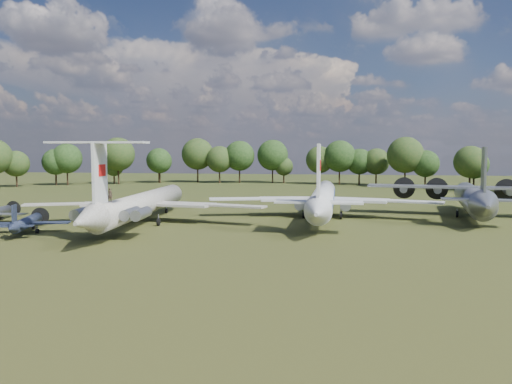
% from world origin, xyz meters
% --- Properties ---
extents(ground, '(300.00, 300.00, 0.00)m').
position_xyz_m(ground, '(0.00, 0.00, 0.00)').
color(ground, '#1D3612').
rests_on(ground, ground).
extents(il62_airliner, '(38.20, 48.02, 4.49)m').
position_xyz_m(il62_airliner, '(-4.71, -1.36, 2.24)').
color(il62_airliner, silver).
rests_on(il62_airliner, ground).
extents(tu104_jet, '(36.33, 48.12, 4.77)m').
position_xyz_m(tu104_jet, '(20.43, 8.92, 2.39)').
color(tu104_jet, silver).
rests_on(tu104_jet, ground).
extents(an12_transport, '(37.57, 40.75, 4.76)m').
position_xyz_m(an12_transport, '(43.72, 13.44, 2.38)').
color(an12_transport, '#ACAEB4').
rests_on(an12_transport, ground).
extents(small_prop_west, '(14.04, 16.50, 2.06)m').
position_xyz_m(small_prop_west, '(-16.31, -11.43, 1.03)').
color(small_prop_west, black).
rests_on(small_prop_west, ground).
extents(person_on_il62, '(0.66, 0.50, 1.63)m').
position_xyz_m(person_on_il62, '(-3.86, -13.89, 5.30)').
color(person_on_il62, brown).
rests_on(person_on_il62, il62_airliner).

